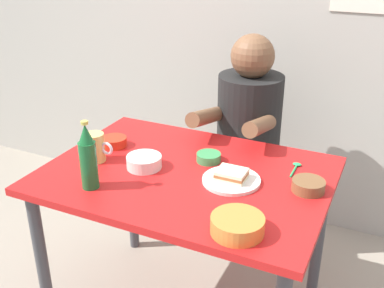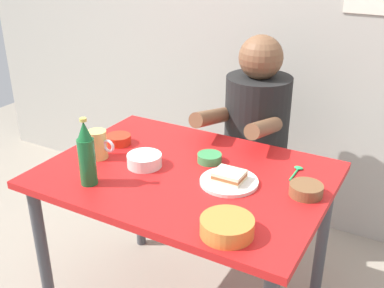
% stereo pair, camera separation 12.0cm
% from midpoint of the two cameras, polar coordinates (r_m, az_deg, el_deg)
% --- Properties ---
extents(dining_table, '(1.10, 0.80, 0.74)m').
position_cam_midpoint_polar(dining_table, '(1.86, 1.10, -6.01)').
color(dining_table, red).
rests_on(dining_table, ground).
extents(stool, '(0.34, 0.34, 0.45)m').
position_cam_midpoint_polar(stool, '(2.50, 8.85, -5.65)').
color(stool, '#4C4C51').
rests_on(stool, ground).
extents(person_seated, '(0.33, 0.56, 0.72)m').
position_cam_midpoint_polar(person_seated, '(2.31, 9.42, 3.20)').
color(person_seated, black).
rests_on(person_seated, stool).
extents(plate_orange, '(0.22, 0.22, 0.01)m').
position_cam_midpoint_polar(plate_orange, '(1.74, 6.52, -4.70)').
color(plate_orange, silver).
rests_on(plate_orange, dining_table).
extents(sandwich, '(0.11, 0.09, 0.04)m').
position_cam_midpoint_polar(sandwich, '(1.73, 6.56, -3.98)').
color(sandwich, beige).
rests_on(sandwich, plate_orange).
extents(beer_mug, '(0.13, 0.08, 0.12)m').
position_cam_midpoint_polar(beer_mug, '(1.93, -9.77, -0.09)').
color(beer_mug, '#D1BC66').
rests_on(beer_mug, dining_table).
extents(beer_bottle, '(0.06, 0.06, 0.26)m').
position_cam_midpoint_polar(beer_bottle, '(1.71, -10.92, -1.35)').
color(beer_bottle, '#19602D').
rests_on(beer_bottle, dining_table).
extents(condiment_bowl_brown, '(0.12, 0.12, 0.04)m').
position_cam_midpoint_polar(condiment_bowl_brown, '(1.72, 15.86, -5.43)').
color(condiment_bowl_brown, brown).
rests_on(condiment_bowl_brown, dining_table).
extents(soup_bowl_orange, '(0.17, 0.17, 0.05)m').
position_cam_midpoint_polar(soup_bowl_orange, '(1.46, 6.74, -10.05)').
color(soup_bowl_orange, orange).
rests_on(soup_bowl_orange, dining_table).
extents(rice_bowl_white, '(0.14, 0.14, 0.05)m').
position_cam_midpoint_polar(rice_bowl_white, '(1.85, -4.05, -1.97)').
color(rice_bowl_white, silver).
rests_on(rice_bowl_white, dining_table).
extents(sauce_bowl_chili, '(0.11, 0.11, 0.04)m').
position_cam_midpoint_polar(sauce_bowl_chili, '(2.06, -7.41, 0.59)').
color(sauce_bowl_chili, red).
rests_on(sauce_bowl_chili, dining_table).
extents(dip_bowl_green, '(0.10, 0.10, 0.03)m').
position_cam_midpoint_polar(dip_bowl_green, '(1.89, 3.99, -1.70)').
color(dip_bowl_green, '#388C4C').
rests_on(dip_bowl_green, dining_table).
extents(spoon, '(0.04, 0.12, 0.01)m').
position_cam_midpoint_polar(spoon, '(1.88, 14.61, -3.20)').
color(spoon, '#26A559').
rests_on(spoon, dining_table).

